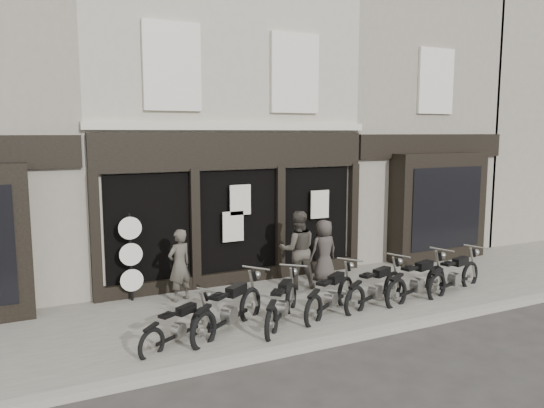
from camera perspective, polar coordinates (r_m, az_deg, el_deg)
name	(u,v)px	position (r m, az deg, el deg)	size (l,w,h in m)	color
ground_plane	(294,324)	(11.18, 2.43, -12.74)	(90.00, 90.00, 0.00)	#2D2B28
pavement	(275,308)	(11.91, 0.30, -11.12)	(30.00, 4.20, 0.12)	#636058
kerb	(327,342)	(10.16, 5.95, -14.55)	(30.00, 0.25, 0.13)	gray
central_building	(198,126)	(15.95, -7.97, 8.27)	(7.30, 6.22, 8.34)	#AFAA96
neighbour_right	(373,128)	(18.91, 10.84, 7.99)	(5.60, 6.73, 8.34)	gray
filler_right	(530,128)	(24.76, 26.02, 7.40)	(11.00, 6.00, 8.20)	gray
motorcycle_0	(179,329)	(10.01, -9.99, -13.13)	(1.72, 1.19, 0.92)	black
motorcycle_1	(229,313)	(10.44, -4.61, -11.63)	(2.07, 1.61, 1.14)	black
motorcycle_2	(282,307)	(10.82, 1.10, -11.04)	(1.70, 1.83, 1.07)	black
motorcycle_3	(331,298)	(11.45, 6.35, -10.00)	(2.02, 1.44, 1.08)	black
motorcycle_4	(375,290)	(12.11, 11.06, -9.12)	(2.15, 1.09, 1.08)	black
motorcycle_5	(417,284)	(12.76, 15.37, -8.29)	(2.30, 0.97, 1.13)	black
motorcycle_6	(455,278)	(13.58, 19.05, -7.55)	(2.21, 0.93, 1.08)	black
man_left	(179,265)	(12.18, -9.93, -6.49)	(0.60, 0.39, 1.64)	#454038
man_centre	(298,250)	(12.97, 2.77, -4.92)	(0.92, 0.72, 1.90)	#3D3932
man_right	(324,250)	(13.70, 5.60, -4.96)	(0.77, 0.50, 1.58)	#3A3330
advert_sign_post	(131,261)	(12.38, -14.93, -5.99)	(0.52, 0.33, 2.11)	black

